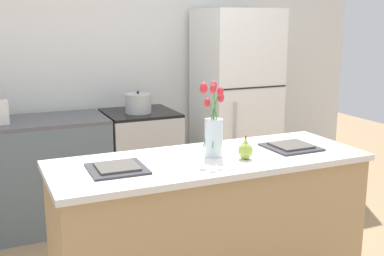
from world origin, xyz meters
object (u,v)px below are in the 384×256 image
stove_range (141,162)px  plate_setting_left (117,168)px  flower_vase (214,130)px  plate_setting_right (291,146)px  pear_figurine (246,150)px  cooking_pot (138,103)px  refrigerator (235,106)px

stove_range → plate_setting_left: plate_setting_left is taller
flower_vase → plate_setting_right: size_ratio=1.43×
pear_figurine → plate_setting_left: bearing=172.5°
pear_figurine → plate_setting_right: size_ratio=0.45×
flower_vase → pear_figurine: (0.14, -0.13, -0.10)m
plate_setting_right → cooking_pot: size_ratio=1.29×
flower_vase → plate_setting_right: (0.51, -0.03, -0.14)m
stove_range → flower_vase: bearing=-92.5°
plate_setting_right → flower_vase: bearing=176.3°
stove_range → plate_setting_right: bearing=-74.7°
pear_figurine → flower_vase: bearing=137.5°
flower_vase → plate_setting_left: (-0.57, -0.03, -0.14)m
refrigerator → cooking_pot: size_ratio=7.87×
flower_vase → pear_figurine: size_ratio=3.17×
stove_range → plate_setting_right: size_ratio=3.11×
refrigerator → plate_setting_right: 1.69m
flower_vase → refrigerator: bearing=57.2°
flower_vase → cooking_pot: 1.53m
plate_setting_right → pear_figurine: bearing=-165.9°
pear_figurine → plate_setting_right: bearing=14.1°
cooking_pot → plate_setting_right: bearing=-73.2°
stove_range → plate_setting_right: (0.44, -1.61, 0.49)m
refrigerator → flower_vase: (-1.02, -1.58, 0.19)m
refrigerator → plate_setting_right: (-0.51, -1.61, 0.05)m
flower_vase → plate_setting_left: size_ratio=1.43×
flower_vase → pear_figurine: 0.21m
refrigerator → plate_setting_left: refrigerator is taller
refrigerator → pear_figurine: 1.92m
refrigerator → plate_setting_right: refrigerator is taller
stove_range → plate_setting_right: plate_setting_right is taller
stove_range → plate_setting_left: bearing=-111.7°
cooking_pot → plate_setting_left: bearing=-111.4°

